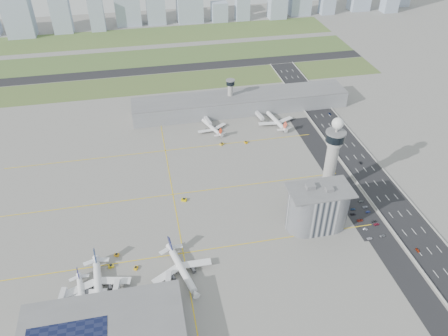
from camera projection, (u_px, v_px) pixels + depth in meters
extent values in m
plane|color=gray|center=(234.00, 214.00, 308.49)|extent=(1000.00, 1000.00, 0.00)
cube|color=#44592A|center=(172.00, 82.00, 483.17)|extent=(480.00, 50.00, 0.08)
cube|color=#47612E|center=(165.00, 57.00, 542.50)|extent=(480.00, 60.00, 0.08)
cube|color=#48622E|center=(160.00, 35.00, 605.78)|extent=(480.00, 70.00, 0.08)
cube|color=black|center=(168.00, 69.00, 512.43)|extent=(480.00, 22.00, 0.10)
cube|color=black|center=(383.00, 193.00, 327.27)|extent=(28.00, 500.00, 0.10)
cube|color=#9E9E99|center=(366.00, 195.00, 324.65)|extent=(0.60, 500.00, 1.20)
cube|color=#9E9E99|center=(401.00, 190.00, 329.23)|extent=(0.60, 500.00, 1.20)
cube|color=black|center=(358.00, 206.00, 315.27)|extent=(18.00, 260.00, 0.08)
cube|color=black|center=(363.00, 217.00, 305.45)|extent=(20.00, 44.00, 0.10)
cube|color=yellow|center=(183.00, 253.00, 278.22)|extent=(260.00, 0.60, 0.01)
cube|color=yellow|center=(173.00, 194.00, 325.68)|extent=(260.00, 0.60, 0.01)
cube|color=yellow|center=(165.00, 151.00, 373.14)|extent=(260.00, 0.60, 0.01)
cube|color=yellow|center=(173.00, 194.00, 325.68)|extent=(0.60, 260.00, 0.01)
cylinder|color=#ADAAA5|center=(330.00, 168.00, 312.44)|extent=(8.40, 8.40, 48.00)
cylinder|color=#ADAAA5|center=(334.00, 142.00, 299.47)|extent=(11.00, 11.00, 4.00)
cylinder|color=black|center=(335.00, 137.00, 297.11)|extent=(13.00, 13.00, 6.00)
cylinder|color=slate|center=(336.00, 132.00, 295.05)|extent=(14.00, 14.00, 1.00)
cylinder|color=#ADAAA5|center=(337.00, 129.00, 293.58)|extent=(1.60, 1.60, 5.00)
sphere|color=white|center=(338.00, 123.00, 290.92)|extent=(8.00, 8.00, 8.00)
cylinder|color=#ADAAA5|center=(230.00, 97.00, 423.79)|extent=(5.00, 5.00, 28.00)
cylinder|color=black|center=(230.00, 83.00, 414.95)|extent=(8.00, 8.00, 4.00)
cylinder|color=slate|center=(230.00, 80.00, 413.48)|extent=(8.60, 8.60, 0.80)
cube|color=#B2B2B7|center=(318.00, 208.00, 290.75)|extent=(18.00, 24.00, 30.00)
cylinder|color=#B2B2B7|center=(305.00, 210.00, 289.28)|extent=(24.00, 24.00, 30.00)
cylinder|color=#B2B2B7|center=(330.00, 206.00, 292.22)|extent=(24.00, 24.00, 30.00)
cube|color=slate|center=(321.00, 190.00, 281.67)|extent=(42.00, 24.00, 0.80)
cube|color=slate|center=(310.00, 186.00, 282.12)|extent=(6.00, 5.00, 3.00)
cube|color=slate|center=(329.00, 189.00, 280.14)|extent=(5.00, 4.00, 2.40)
cube|color=gray|center=(241.00, 103.00, 427.68)|extent=(210.00, 32.00, 15.00)
cube|color=slate|center=(241.00, 96.00, 423.02)|extent=(210.00, 32.00, 0.80)
cube|color=gray|center=(103.00, 333.00, 225.70)|extent=(84.00, 42.00, 12.00)
cube|color=slate|center=(101.00, 325.00, 221.93)|extent=(84.00, 42.00, 0.80)
imported|color=silver|center=(370.00, 238.00, 288.01)|extent=(3.84, 1.55, 1.31)
imported|color=gray|center=(365.00, 229.00, 295.20)|extent=(3.53, 1.61, 1.12)
imported|color=maroon|center=(360.00, 220.00, 302.06)|extent=(4.52, 2.35, 1.22)
imported|color=black|center=(353.00, 214.00, 307.25)|extent=(4.13, 2.07, 1.15)
imported|color=navy|center=(353.00, 209.00, 311.47)|extent=(3.70, 1.69, 1.23)
imported|color=white|center=(347.00, 203.00, 316.52)|extent=(3.65, 1.47, 1.18)
imported|color=gray|center=(382.00, 236.00, 290.01)|extent=(4.15, 2.21, 1.11)
imported|color=maroon|center=(377.00, 224.00, 298.90)|extent=(4.26, 2.08, 1.19)
imported|color=#28272B|center=(374.00, 221.00, 301.31)|extent=(3.50, 1.46, 1.19)
imported|color=navy|center=(368.00, 212.00, 309.21)|extent=(3.40, 1.51, 1.09)
imported|color=#B1B6C4|center=(365.00, 207.00, 313.51)|extent=(4.12, 2.28, 1.09)
imported|color=slate|center=(361.00, 201.00, 318.46)|extent=(4.12, 1.75, 1.19)
imported|color=#A32D11|center=(418.00, 250.00, 279.44)|extent=(1.53, 3.65, 1.23)
imported|color=black|center=(361.00, 163.00, 357.58)|extent=(1.55, 3.70, 1.19)
imported|color=#101D4D|center=(330.00, 114.00, 424.25)|extent=(2.05, 4.00, 1.08)
imported|color=#9DA1AC|center=(296.00, 89.00, 468.18)|extent=(1.70, 3.84, 1.29)
cube|color=#9EADC1|center=(18.00, 14.00, 585.69)|extent=(35.81, 28.65, 60.36)
cube|color=#9EADC1|center=(60.00, 8.00, 596.19)|extent=(25.49, 20.39, 66.89)
cube|color=#9EADC1|center=(97.00, 14.00, 608.94)|extent=(20.04, 16.03, 45.20)
cube|color=#9EADC1|center=(127.00, 3.00, 626.31)|extent=(35.76, 28.61, 61.22)
cube|color=#9EADC1|center=(189.00, 0.00, 637.10)|extent=(36.96, 29.57, 62.11)
cube|color=#9EADC1|center=(219.00, 12.00, 647.43)|extent=(23.01, 18.41, 27.75)
cube|color=#9EADC1|center=(242.00, 7.00, 649.57)|extent=(20.22, 16.18, 38.97)
cube|color=#9EADC1|center=(278.00, 2.00, 654.43)|extent=(26.14, 20.92, 46.89)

